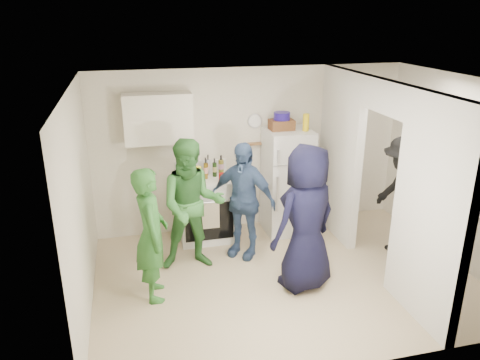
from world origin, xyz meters
The scene contains 36 objects.
floor centered at (0.00, 0.00, 0.00)m, with size 4.80×4.80×0.00m, color tan.
wall_back centered at (0.00, 1.70, 1.25)m, with size 4.80×4.80×0.00m, color silver.
wall_front centered at (0.00, -1.70, 1.25)m, with size 4.80×4.80×0.00m, color silver.
wall_left centered at (-2.40, 0.00, 1.25)m, with size 3.40×3.40×0.00m, color silver.
wall_right centered at (2.40, 0.00, 1.25)m, with size 3.40×3.40×0.00m, color silver.
ceiling centered at (0.00, 0.00, 2.50)m, with size 4.80×4.80×0.00m, color white.
partition_pier_back centered at (1.20, 1.10, 1.25)m, with size 0.12×1.20×2.50m, color silver.
partition_pier_front centered at (1.20, -1.10, 1.25)m, with size 0.12×1.20×2.50m, color silver.
partition_header centered at (1.20, 0.00, 2.30)m, with size 0.12×1.00×0.40m, color silver.
stove centered at (-0.79, 1.37, 0.48)m, with size 0.81×0.68×0.97m, color white.
upper_cabinet centered at (-1.40, 1.52, 1.85)m, with size 0.95×0.34×0.70m, color silver.
fridge centered at (0.48, 1.34, 0.81)m, with size 0.66×0.65×1.61m, color silver.
wicker_basket centered at (0.38, 1.39, 1.69)m, with size 0.35×0.25×0.15m, color brown.
blue_bowl centered at (0.38, 1.39, 1.82)m, with size 0.24×0.24×0.11m, color navy.
yellow_cup_stack_top centered at (0.70, 1.24, 1.74)m, with size 0.09×0.09×0.25m, color yellow.
wall_clock centered at (0.05, 1.68, 1.70)m, with size 0.22×0.22×0.03m, color white.
spice_shelf centered at (0.00, 1.65, 1.35)m, with size 0.35×0.08×0.03m, color olive.
nook_window centered at (2.38, 0.20, 1.65)m, with size 0.03×0.70×0.80m, color black.
nook_window_frame centered at (2.36, 0.20, 1.65)m, with size 0.04×0.76×0.86m, color white.
nook_valance centered at (2.34, 0.20, 2.00)m, with size 0.04×0.82×0.18m, color white.
yellow_cup_stack_stove centered at (-0.91, 1.15, 1.09)m, with size 0.09×0.09×0.25m, color #F8F514.
red_cup centered at (-0.57, 1.17, 1.03)m, with size 0.09×0.09×0.12m, color #B80D0C.
person_green_left centered at (-1.66, 0.00, 0.82)m, with size 0.60×0.39×1.63m, color #32702C.
person_green_center centered at (-1.09, 0.58, 0.89)m, with size 0.86×0.67×1.77m, color #3F8138.
person_denim centered at (-0.37, 0.75, 0.82)m, with size 0.96×0.40×1.64m, color #3C5284.
person_navy centered at (0.17, -0.22, 0.92)m, with size 0.90×0.58×1.83m, color black.
person_nook centered at (1.76, 0.25, 0.86)m, with size 1.11×0.64×1.71m, color black.
bottle_a centered at (-1.08, 1.47, 1.11)m, with size 0.07×0.07×0.28m, color #5D3012.
bottle_b centered at (-0.95, 1.31, 1.13)m, with size 0.08×0.08×0.32m, color #20531B.
bottle_c centered at (-0.89, 1.52, 1.11)m, with size 0.08×0.08×0.30m, color silver.
bottle_d centered at (-0.77, 1.34, 1.12)m, with size 0.06×0.06×0.32m, color brown.
bottle_e centered at (-0.70, 1.53, 1.11)m, with size 0.06×0.06×0.30m, color silver.
bottle_f centered at (-0.63, 1.40, 1.11)m, with size 0.06×0.06×0.28m, color black.
bottle_g centered at (-0.51, 1.51, 1.11)m, with size 0.08×0.08×0.28m, color olive.
bottle_h centered at (-1.08, 1.26, 1.12)m, with size 0.07×0.07×0.31m, color #A4A7B0.
bottle_i centered at (-0.74, 1.48, 1.09)m, with size 0.06×0.06×0.24m, color #55290E.
Camera 1 is at (-1.83, -4.99, 3.27)m, focal length 35.00 mm.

